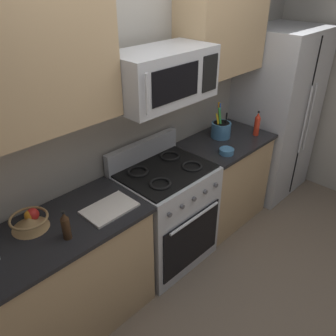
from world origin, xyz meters
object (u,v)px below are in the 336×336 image
object	(u,v)px
refrigerator	(275,115)
bottle_soy	(66,226)
utensil_crock	(221,129)
cutting_board	(110,208)
microwave	(162,76)
bottle_hot_sauce	(257,124)
prep_bowl	(227,151)
fruit_basket	(30,221)
range_oven	(165,214)

from	to	relation	value
refrigerator	bottle_soy	distance (m)	2.71
utensil_crock	bottle_soy	xyz separation A→B (m)	(-1.82, -0.21, 0.01)
refrigerator	utensil_crock	world-z (taller)	refrigerator
cutting_board	bottle_soy	distance (m)	0.37
microwave	bottle_hot_sauce	world-z (taller)	microwave
bottle_hot_sauce	prep_bowl	size ratio (longest dim) A/B	1.87
microwave	bottle_soy	world-z (taller)	microwave
refrigerator	prep_bowl	distance (m)	1.14
bottle_soy	cutting_board	bearing A→B (deg)	7.46
fruit_basket	prep_bowl	bearing A→B (deg)	-10.01
fruit_basket	prep_bowl	distance (m)	1.71
fruit_basket	cutting_board	distance (m)	0.51
refrigerator	fruit_basket	bearing A→B (deg)	177.11
microwave	cutting_board	world-z (taller)	microwave
refrigerator	microwave	bearing A→B (deg)	178.56
bottle_hot_sauce	range_oven	bearing A→B (deg)	172.64
cutting_board	bottle_hot_sauce	size ratio (longest dim) A/B	1.43
fruit_basket	bottle_hot_sauce	world-z (taller)	bottle_hot_sauce
range_oven	prep_bowl	size ratio (longest dim) A/B	8.29
range_oven	refrigerator	distance (m)	1.78
range_oven	cutting_board	world-z (taller)	range_oven
prep_bowl	utensil_crock	bearing A→B (deg)	45.69
bottle_hot_sauce	fruit_basket	bearing A→B (deg)	173.05
range_oven	fruit_basket	size ratio (longest dim) A/B	4.52
range_oven	refrigerator	bearing A→B (deg)	-0.57
cutting_board	prep_bowl	bearing A→B (deg)	-4.11
range_oven	fruit_basket	bearing A→B (deg)	173.47
cutting_board	bottle_soy	bearing A→B (deg)	-172.54
bottle_soy	range_oven	bearing A→B (deg)	7.63
utensil_crock	prep_bowl	xyz separation A→B (m)	(-0.25, -0.25, -0.06)
utensil_crock	fruit_basket	xyz separation A→B (m)	(-1.93, 0.05, -0.03)
bottle_hot_sauce	cutting_board	bearing A→B (deg)	178.05
prep_bowl	range_oven	bearing A→B (deg)	163.82
refrigerator	prep_bowl	world-z (taller)	refrigerator
range_oven	bottle_soy	xyz separation A→B (m)	(-0.98, -0.13, 0.53)
microwave	fruit_basket	xyz separation A→B (m)	(-1.09, 0.10, -0.72)
utensil_crock	bottle_hot_sauce	distance (m)	0.36
utensil_crock	prep_bowl	bearing A→B (deg)	-134.31
utensil_crock	bottle_soy	size ratio (longest dim) A/B	1.69
microwave	bottle_hot_sauce	xyz separation A→B (m)	(1.12, -0.17, -0.66)
prep_bowl	fruit_basket	bearing A→B (deg)	169.99
microwave	cutting_board	size ratio (longest dim) A/B	2.24
microwave	utensil_crock	distance (m)	1.09
prep_bowl	microwave	bearing A→B (deg)	161.54
prep_bowl	refrigerator	bearing A→B (deg)	7.88
refrigerator	utensil_crock	xyz separation A→B (m)	(-0.88, 0.10, 0.08)
range_oven	bottle_hot_sauce	distance (m)	1.25
range_oven	bottle_soy	bearing A→B (deg)	-172.37
utensil_crock	bottle_hot_sauce	bearing A→B (deg)	-38.75
cutting_board	bottle_soy	xyz separation A→B (m)	(-0.35, -0.05, 0.08)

